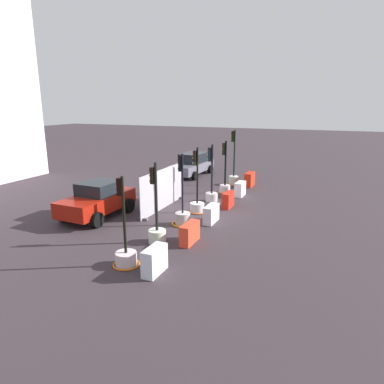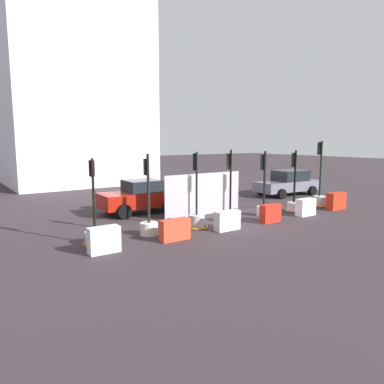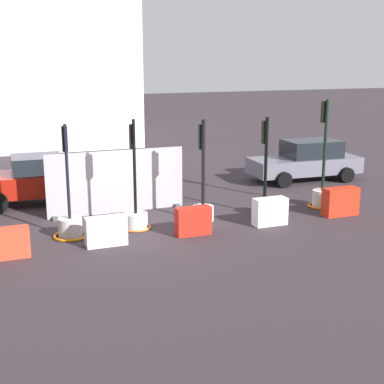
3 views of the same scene
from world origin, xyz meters
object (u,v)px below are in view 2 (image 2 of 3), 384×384
at_px(construction_barrier_3, 270,213).
at_px(construction_barrier_4, 306,207).
at_px(construction_barrier_1, 175,230).
at_px(traffic_light_5, 294,201).
at_px(traffic_light_2, 196,218).
at_px(traffic_light_3, 230,211).
at_px(traffic_light_6, 319,196).
at_px(traffic_light_0, 95,232).
at_px(construction_barrier_5, 336,201).
at_px(traffic_light_1, 149,220).
at_px(car_grey_saloon, 288,183).
at_px(construction_barrier_2, 227,221).
at_px(traffic_light_4, 264,203).
at_px(construction_barrier_0, 104,240).
at_px(car_red_compact, 140,197).

height_order(construction_barrier_3, construction_barrier_4, construction_barrier_4).
bearing_deg(construction_barrier_1, traffic_light_5, 7.67).
height_order(traffic_light_2, traffic_light_3, traffic_light_3).
distance_m(traffic_light_6, construction_barrier_4, 2.90).
relative_size(traffic_light_0, traffic_light_3, 0.94).
bearing_deg(construction_barrier_5, construction_barrier_4, -178.70).
bearing_deg(traffic_light_3, construction_barrier_3, -41.47).
bearing_deg(construction_barrier_3, construction_barrier_1, 179.89).
distance_m(traffic_light_1, car_grey_saloon, 12.93).
bearing_deg(construction_barrier_5, construction_barrier_3, -179.08).
bearing_deg(traffic_light_1, construction_barrier_4, -8.49).
bearing_deg(construction_barrier_2, traffic_light_4, 19.30).
distance_m(construction_barrier_0, construction_barrier_2, 5.20).
xyz_separation_m(construction_barrier_0, construction_barrier_4, (10.16, -0.05, -0.02)).
xyz_separation_m(traffic_light_4, construction_barrier_2, (-3.28, -1.15, -0.23)).
height_order(traffic_light_0, construction_barrier_4, traffic_light_0).
bearing_deg(traffic_light_4, traffic_light_5, -3.13).
bearing_deg(construction_barrier_1, construction_barrier_3, -0.11).
height_order(traffic_light_0, construction_barrier_1, traffic_light_0).
xyz_separation_m(traffic_light_0, traffic_light_5, (10.45, -0.14, 0.09)).
distance_m(traffic_light_0, traffic_light_4, 8.37).
relative_size(traffic_light_3, construction_barrier_3, 3.18).
distance_m(traffic_light_2, construction_barrier_5, 8.37).
bearing_deg(traffic_light_6, traffic_light_2, -179.50).
distance_m(traffic_light_3, construction_barrier_4, 3.99).
relative_size(traffic_light_6, construction_barrier_3, 3.55).
relative_size(traffic_light_1, car_red_compact, 0.80).
xyz_separation_m(traffic_light_6, construction_barrier_3, (-5.13, -1.18, -0.17)).
xyz_separation_m(traffic_light_3, construction_barrier_2, (-1.15, -1.14, -0.06)).
bearing_deg(car_red_compact, traffic_light_4, -41.99).
bearing_deg(traffic_light_6, traffic_light_0, 179.83).
bearing_deg(construction_barrier_3, traffic_light_6, 12.90).
distance_m(traffic_light_1, construction_barrier_1, 1.28).
height_order(construction_barrier_4, car_red_compact, car_red_compact).
height_order(traffic_light_5, construction_barrier_3, traffic_light_5).
bearing_deg(construction_barrier_5, car_grey_saloon, 68.41).
bearing_deg(car_grey_saloon, traffic_light_4, -148.99).
bearing_deg(traffic_light_3, construction_barrier_0, -170.12).
xyz_separation_m(traffic_light_6, car_red_compact, (-8.87, 4.10, 0.24)).
relative_size(construction_barrier_0, construction_barrier_1, 0.89).
bearing_deg(construction_barrier_1, traffic_light_0, 154.72).
bearing_deg(construction_barrier_0, construction_barrier_4, -0.29).
distance_m(traffic_light_2, traffic_light_6, 8.38).
distance_m(traffic_light_2, car_grey_saloon, 10.90).
bearing_deg(construction_barrier_5, construction_barrier_2, -179.65).
distance_m(traffic_light_1, construction_barrier_2, 3.18).
bearing_deg(traffic_light_4, construction_barrier_3, -124.07).
xyz_separation_m(traffic_light_2, construction_barrier_2, (0.76, -1.07, -0.02)).
height_order(traffic_light_1, car_red_compact, traffic_light_1).
distance_m(traffic_light_0, construction_barrier_1, 2.82).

